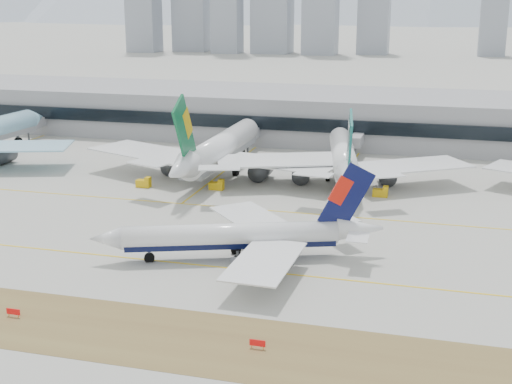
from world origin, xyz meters
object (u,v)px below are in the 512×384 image
(taxiing_airliner, at_px, (242,236))
(widebody_cathay, at_px, (344,159))
(terminal, at_px, (333,116))
(widebody_eva, at_px, (219,150))

(taxiing_airliner, xyz_separation_m, widebody_cathay, (9.49, 59.17, 1.75))
(terminal, bearing_deg, widebody_cathay, -77.93)
(terminal, bearing_deg, taxiing_airliner, -88.79)
(taxiing_airliner, height_order, widebody_eva, widebody_eva)
(taxiing_airliner, height_order, widebody_cathay, widebody_cathay)
(taxiing_airliner, bearing_deg, terminal, -109.00)
(taxiing_airliner, xyz_separation_m, widebody_eva, (-23.07, 57.57, 2.39))
(taxiing_airliner, bearing_deg, widebody_eva, -88.37)
(widebody_cathay, bearing_deg, widebody_eva, 81.83)
(widebody_eva, xyz_separation_m, terminal, (20.64, 57.36, 0.84))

